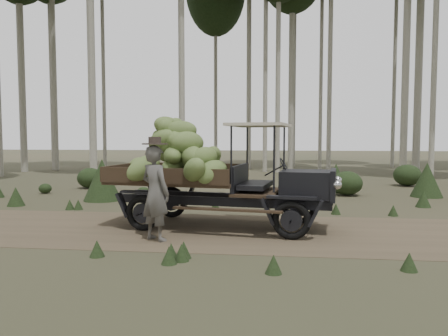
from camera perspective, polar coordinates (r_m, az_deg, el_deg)
The scene contains 5 objects.
ground at distance 9.90m, azimuth 4.55°, elevation -8.29°, with size 120.00×120.00×0.00m, color #473D2B.
dirt_track at distance 9.89m, azimuth 4.55°, elevation -8.27°, with size 70.00×4.00×0.01m, color brown.
banana_truck at distance 10.22m, azimuth -3.25°, elevation 0.82°, with size 5.50×2.85×2.68m.
farmer at distance 8.98m, azimuth -8.96°, elevation -3.10°, with size 0.85×0.77×2.12m.
undergrowth at distance 9.33m, azimuth 14.93°, elevation -5.63°, with size 22.62×22.73×1.39m.
Camera 1 is at (0.36, -9.66, 2.11)m, focal length 35.00 mm.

